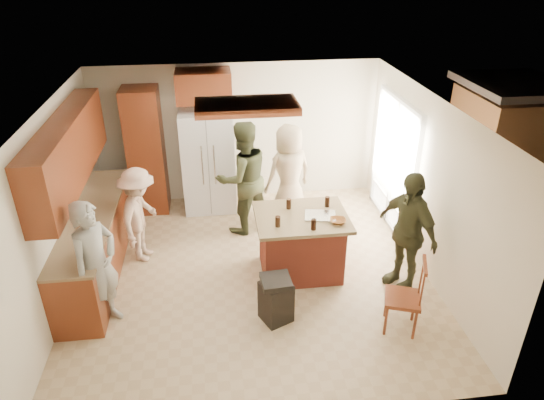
{
  "coord_description": "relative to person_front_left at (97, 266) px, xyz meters",
  "views": [
    {
      "loc": [
        -0.44,
        -5.75,
        4.25
      ],
      "look_at": [
        0.3,
        0.06,
        1.15
      ],
      "focal_mm": 32.0,
      "sensor_mm": 36.0,
      "label": 1
    }
  ],
  "objects": [
    {
      "name": "spindle_chair",
      "position": [
        3.65,
        -0.56,
        -0.41
      ],
      "size": [
        0.54,
        0.54,
        0.99
      ],
      "color": "maroon",
      "rests_on": "ground"
    },
    {
      "name": "room_shell",
      "position": [
        6.28,
        2.45,
        0.0
      ],
      "size": [
        8.0,
        5.2,
        5.0
      ],
      "color": "tan",
      "rests_on": "ground"
    },
    {
      "name": "person_behind_left",
      "position": [
        1.9,
        2.06,
        0.08
      ],
      "size": [
        1.06,
        0.86,
        1.89
      ],
      "primitive_type": "imported",
      "rotation": [
        0.0,
        0.0,
        3.51
      ],
      "color": "#373C23",
      "rests_on": "ground"
    },
    {
      "name": "island_items",
      "position": [
        2.83,
        0.66,
        0.11
      ],
      "size": [
        0.97,
        0.68,
        0.15
      ],
      "color": "silver",
      "rests_on": "kitchen_island"
    },
    {
      "name": "person_side_right",
      "position": [
        3.95,
        0.29,
        -0.0
      ],
      "size": [
        0.87,
        1.13,
        1.72
      ],
      "primitive_type": "imported",
      "rotation": [
        0.0,
        0.0,
        -1.18
      ],
      "color": "#373820",
      "rests_on": "ground"
    },
    {
      "name": "left_cabinetry",
      "position": [
        -0.33,
        1.21,
        0.09
      ],
      "size": [
        0.64,
        3.0,
        2.3
      ],
      "color": "maroon",
      "rests_on": "ground"
    },
    {
      "name": "person_front_left",
      "position": [
        0.0,
        0.0,
        0.0
      ],
      "size": [
        0.74,
        0.78,
        1.73
      ],
      "primitive_type": "imported",
      "rotation": [
        0.0,
        0.0,
        0.97
      ],
      "color": "gray",
      "rests_on": "ground"
    },
    {
      "name": "trash_bin",
      "position": [
        2.13,
        -0.21,
        -0.54
      ],
      "size": [
        0.45,
        0.45,
        0.63
      ],
      "color": "black",
      "rests_on": "ground"
    },
    {
      "name": "refrigerator",
      "position": [
        1.36,
        2.93,
        0.04
      ],
      "size": [
        0.9,
        0.76,
        1.8
      ],
      "color": "white",
      "rests_on": "ground"
    },
    {
      "name": "person_behind_right",
      "position": [
        2.69,
        2.33,
        -0.01
      ],
      "size": [
        0.97,
        0.8,
        1.7
      ],
      "primitive_type": "imported",
      "rotation": [
        0.0,
        0.0,
        3.51
      ],
      "color": "tan",
      "rests_on": "ground"
    },
    {
      "name": "person_counter",
      "position": [
        0.33,
        1.43,
        -0.13
      ],
      "size": [
        0.66,
        1.03,
        1.47
      ],
      "primitive_type": "imported",
      "rotation": [
        0.0,
        0.0,
        1.32
      ],
      "color": "tan",
      "rests_on": "ground"
    },
    {
      "name": "back_wall_units",
      "position": [
        0.58,
        3.01,
        0.52
      ],
      "size": [
        1.8,
        0.6,
        2.45
      ],
      "color": "maroon",
      "rests_on": "ground"
    },
    {
      "name": "kitchen_island",
      "position": [
        2.61,
        0.77,
        -0.39
      ],
      "size": [
        1.28,
        1.03,
        0.93
      ],
      "color": "#A83E2B",
      "rests_on": "ground"
    }
  ]
}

